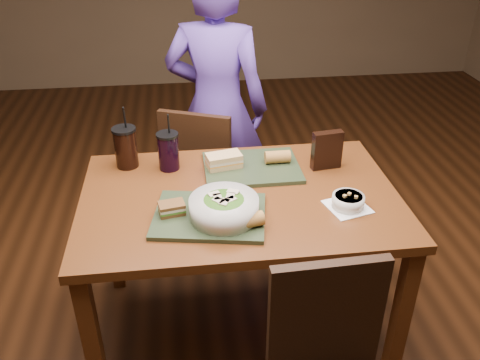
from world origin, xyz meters
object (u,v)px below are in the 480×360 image
object	(u,v)px
chair_far	(196,173)
salad_bowl	(224,207)
sandwich_far	(224,160)
tray_far	(252,167)
soup_bowl	(348,201)
dining_table	(240,213)
baguette_far	(278,157)
baguette_near	(249,221)
tray_near	(210,216)
chip_bag	(327,150)
cup_berry	(168,151)
cup_cola	(126,147)
diner	(217,108)
sandwich_near	(172,208)

from	to	relation	value
chair_far	salad_bowl	size ratio (longest dim) A/B	3.35
sandwich_far	tray_far	bearing A→B (deg)	-3.70
salad_bowl	soup_bowl	distance (m)	0.49
chair_far	tray_far	size ratio (longest dim) A/B	2.08
dining_table	baguette_far	distance (m)	0.33
salad_bowl	baguette_near	size ratio (longest dim) A/B	2.36
soup_bowl	baguette_near	size ratio (longest dim) A/B	1.70
tray_near	chip_bag	bearing A→B (deg)	31.28
salad_bowl	cup_berry	world-z (taller)	cup_berry
tray_near	tray_far	distance (m)	0.42
chair_far	baguette_near	size ratio (longest dim) A/B	7.88
tray_far	cup_cola	bearing A→B (deg)	169.55
soup_bowl	baguette_far	bearing A→B (deg)	119.96
dining_table	tray_far	distance (m)	0.24
tray_near	baguette_far	bearing A→B (deg)	48.20
tray_near	baguette_far	world-z (taller)	baguette_far
soup_bowl	sandwich_far	size ratio (longest dim) A/B	1.13
salad_bowl	sandwich_far	world-z (taller)	salad_bowl
chip_bag	salad_bowl	bearing A→B (deg)	-151.96
tray_near	sandwich_far	bearing A→B (deg)	75.97
dining_table	cup_cola	distance (m)	0.59
tray_near	tray_far	bearing A→B (deg)	58.93
cup_cola	cup_berry	world-z (taller)	cup_cola
diner	tray_near	distance (m)	1.02
dining_table	baguette_near	world-z (taller)	baguette_near
sandwich_near	sandwich_far	xyz separation A→B (m)	(0.23, 0.34, 0.01)
chair_far	sandwich_near	bearing A→B (deg)	-98.40
soup_bowl	sandwich_near	size ratio (longest dim) A/B	1.76
cup_cola	chip_bag	bearing A→B (deg)	-8.20
sandwich_far	cup_cola	world-z (taller)	cup_cola
diner	sandwich_far	world-z (taller)	diner
dining_table	salad_bowl	bearing A→B (deg)	-115.33
tray_near	cup_berry	world-z (taller)	cup_berry
dining_table	baguette_near	distance (m)	0.29
tray_far	dining_table	bearing A→B (deg)	-110.92
sandwich_near	sandwich_far	distance (m)	0.41
chair_far	chip_bag	xyz separation A→B (m)	(0.57, -0.49, 0.35)
cup_berry	chip_bag	xyz separation A→B (m)	(0.69, -0.08, 0.00)
chair_far	tray_near	size ratio (longest dim) A/B	2.08
sandwich_far	cup_berry	xyz separation A→B (m)	(-0.24, 0.05, 0.04)
sandwich_near	cup_berry	distance (m)	0.39
sandwich_near	cup_cola	bearing A→B (deg)	114.15
tray_far	sandwich_near	xyz separation A→B (m)	(-0.36, -0.33, 0.03)
dining_table	chip_bag	world-z (taller)	chip_bag
chip_bag	dining_table	bearing A→B (deg)	-163.92
dining_table	soup_bowl	bearing A→B (deg)	-19.53
tray_far	baguette_far	size ratio (longest dim) A/B	3.75
tray_far	cup_berry	size ratio (longest dim) A/B	1.59
tray_near	tray_far	xyz separation A→B (m)	(0.21, 0.36, 0.00)
dining_table	baguette_near	size ratio (longest dim) A/B	11.74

